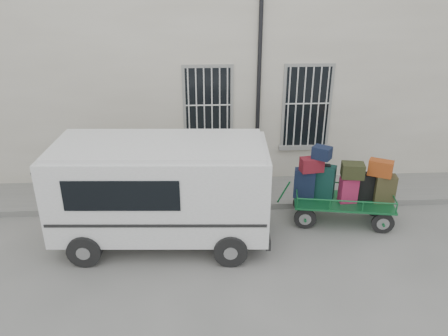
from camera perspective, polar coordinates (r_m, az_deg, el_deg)
name	(u,v)px	position (r m, az deg, el deg)	size (l,w,h in m)	color
ground	(230,240)	(10.16, 0.82, -9.34)	(80.00, 80.00, 0.00)	slate
building	(218,63)	(14.21, -0.73, 13.56)	(24.00, 5.15, 6.00)	#BDB5A2
sidewalk	(225,193)	(12.02, 0.07, -3.26)	(24.00, 1.70, 0.15)	slate
luggage_cart	(343,187)	(10.78, 15.33, -2.39)	(2.79, 1.44, 1.95)	black
van	(161,187)	(9.60, -8.29, -2.41)	(4.81, 2.35, 2.37)	silver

